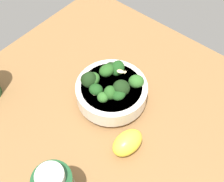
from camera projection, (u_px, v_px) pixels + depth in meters
ground_plane at (103, 113)px, 75.58cm from camera, size 71.10×71.10×4.22cm
bowl_of_broccoli at (111, 90)px, 72.11cm from camera, size 17.28×17.28×9.93cm
lemon_wedge at (127, 143)px, 65.62cm from camera, size 6.13×8.35×4.99cm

